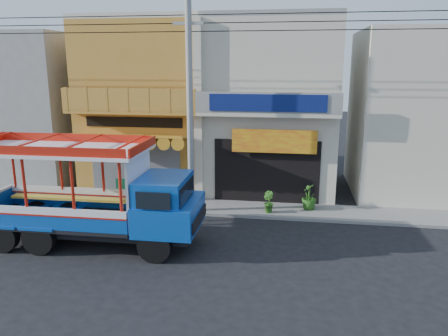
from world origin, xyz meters
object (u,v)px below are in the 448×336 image
songthaew_truck (103,196)px  utility_pole (193,92)px  potted_plant_c (309,196)px  green_sign (123,190)px  potted_plant_b (268,202)px

songthaew_truck → utility_pole: bearing=57.7°
potted_plant_c → utility_pole: bearing=-62.7°
utility_pole → songthaew_truck: (-2.33, -3.69, -3.27)m
songthaew_truck → potted_plant_c: songthaew_truck is taller
utility_pole → green_sign: (-3.59, 1.07, -4.52)m
potted_plant_b → potted_plant_c: potted_plant_c is taller
utility_pole → songthaew_truck: bearing=-122.3°
green_sign → potted_plant_c: potted_plant_c is taller
songthaew_truck → potted_plant_c: bearing=33.2°
utility_pole → green_sign: size_ratio=29.97×
utility_pole → potted_plant_c: utility_pole is taller
songthaew_truck → potted_plant_c: 8.47m
green_sign → potted_plant_c: size_ratio=0.83×
green_sign → potted_plant_b: (6.61, -0.80, 0.05)m
utility_pole → potted_plant_c: size_ratio=24.89×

